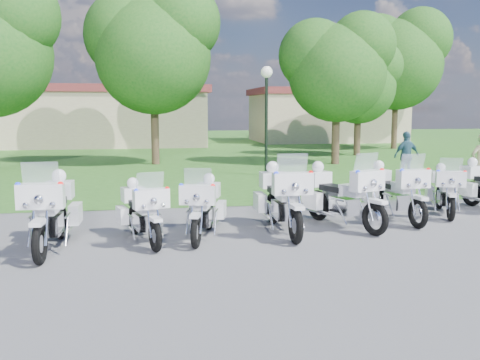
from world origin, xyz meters
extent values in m
plane|color=slate|center=(0.00, 0.00, 0.00)|extent=(100.00, 100.00, 0.00)
cube|color=#2C601E|center=(0.00, 27.00, 0.00)|extent=(100.00, 48.00, 0.01)
torus|color=black|center=(-4.61, -1.67, 0.35)|extent=(0.16, 0.71, 0.71)
torus|color=black|center=(-4.55, 0.14, 0.35)|extent=(0.16, 0.71, 0.71)
cube|color=white|center=(-4.61, -1.69, 0.72)|extent=(0.21, 0.47, 0.07)
cube|color=white|center=(-4.61, -1.42, 1.11)|extent=(0.77, 0.28, 0.42)
cube|color=silver|center=(-4.60, -1.36, 1.48)|extent=(0.60, 0.15, 0.40)
sphere|color=red|center=(-4.27, -1.50, 1.32)|extent=(0.10, 0.10, 0.10)
sphere|color=#1426E5|center=(-4.95, -1.47, 1.32)|extent=(0.10, 0.10, 0.10)
cube|color=silver|center=(-4.58, -0.74, 0.48)|extent=(0.38, 0.61, 0.36)
cube|color=white|center=(-4.59, -1.00, 0.85)|extent=(0.36, 0.56, 0.23)
cube|color=black|center=(-4.57, -0.43, 0.83)|extent=(0.38, 0.67, 0.13)
cube|color=white|center=(-4.24, -0.03, 0.53)|extent=(0.21, 0.56, 0.38)
cube|color=white|center=(-4.88, -0.01, 0.53)|extent=(0.21, 0.56, 0.38)
cube|color=white|center=(-4.55, 0.17, 0.98)|extent=(0.52, 0.44, 0.34)
sphere|color=white|center=(-4.55, 0.17, 1.25)|extent=(0.28, 0.28, 0.28)
torus|color=black|center=(-2.72, -1.19, 0.30)|extent=(0.28, 0.61, 0.60)
torus|color=black|center=(-3.13, 0.28, 0.30)|extent=(0.28, 0.61, 0.60)
cube|color=white|center=(-2.72, -1.21, 0.61)|extent=(0.26, 0.42, 0.06)
cube|color=white|center=(-2.78, -0.99, 0.94)|extent=(0.68, 0.38, 0.36)
cube|color=silver|center=(-2.79, -0.94, 1.26)|extent=(0.51, 0.24, 0.34)
sphere|color=red|center=(-2.48, -0.97, 1.11)|extent=(0.08, 0.08, 0.08)
sphere|color=#1426E5|center=(-3.04, -1.12, 1.11)|extent=(0.08, 0.08, 0.08)
cube|color=silver|center=(-2.93, -0.44, 0.40)|extent=(0.43, 0.57, 0.31)
cube|color=white|center=(-2.87, -0.65, 0.72)|extent=(0.40, 0.53, 0.20)
cube|color=black|center=(-3.00, -0.18, 0.70)|extent=(0.44, 0.62, 0.11)
cube|color=white|center=(-2.84, 0.22, 0.45)|extent=(0.28, 0.49, 0.32)
cube|color=white|center=(-3.36, 0.08, 0.45)|extent=(0.28, 0.49, 0.32)
cube|color=white|center=(-3.14, 0.30, 0.83)|extent=(0.51, 0.46, 0.29)
sphere|color=white|center=(-3.14, 0.30, 1.06)|extent=(0.23, 0.23, 0.23)
torus|color=black|center=(-1.98, -1.07, 0.31)|extent=(0.28, 0.63, 0.62)
torus|color=black|center=(-1.56, 0.45, 0.31)|extent=(0.28, 0.63, 0.62)
cube|color=white|center=(-1.98, -1.08, 0.63)|extent=(0.27, 0.44, 0.06)
cube|color=white|center=(-1.92, -0.86, 0.97)|extent=(0.70, 0.39, 0.37)
cube|color=silver|center=(-1.91, -0.81, 1.30)|extent=(0.53, 0.24, 0.35)
sphere|color=red|center=(-1.65, -0.99, 1.15)|extent=(0.08, 0.08, 0.08)
sphere|color=#1426E5|center=(-2.22, -0.84, 1.15)|extent=(0.08, 0.08, 0.08)
cube|color=silver|center=(-1.76, -0.29, 0.42)|extent=(0.44, 0.58, 0.31)
cube|color=white|center=(-1.82, -0.50, 0.74)|extent=(0.41, 0.54, 0.20)
cube|color=black|center=(-1.69, -0.02, 0.72)|extent=(0.45, 0.64, 0.11)
cube|color=white|center=(-1.33, 0.25, 0.46)|extent=(0.29, 0.51, 0.33)
cube|color=white|center=(-1.87, 0.39, 0.46)|extent=(0.29, 0.51, 0.33)
cube|color=white|center=(-1.55, 0.48, 0.85)|extent=(0.53, 0.47, 0.30)
sphere|color=white|center=(-1.55, 0.48, 1.09)|extent=(0.24, 0.24, 0.24)
torus|color=black|center=(-0.07, -1.06, 0.36)|extent=(0.15, 0.72, 0.72)
torus|color=black|center=(-0.10, 0.77, 0.36)|extent=(0.15, 0.72, 0.72)
cube|color=white|center=(-0.07, -1.08, 0.73)|extent=(0.20, 0.48, 0.08)
cube|color=white|center=(-0.08, -0.81, 1.13)|extent=(0.78, 0.27, 0.43)
cube|color=silver|center=(-0.08, -0.74, 1.51)|extent=(0.60, 0.14, 0.40)
sphere|color=red|center=(0.27, -0.87, 1.33)|extent=(0.10, 0.10, 0.10)
sphere|color=#1426E5|center=(-0.42, -0.88, 1.33)|extent=(0.10, 0.10, 0.10)
cube|color=silver|center=(-0.09, -0.12, 0.48)|extent=(0.37, 0.61, 0.37)
cube|color=white|center=(-0.08, -0.38, 0.86)|extent=(0.35, 0.56, 0.24)
cube|color=black|center=(-0.09, 0.20, 0.84)|extent=(0.38, 0.67, 0.13)
cube|color=white|center=(0.23, 0.62, 0.54)|extent=(0.20, 0.56, 0.39)
cube|color=white|center=(-0.42, 0.61, 0.54)|extent=(0.20, 0.56, 0.39)
cube|color=white|center=(-0.10, 0.81, 0.99)|extent=(0.52, 0.44, 0.34)
sphere|color=white|center=(-0.10, 0.81, 1.27)|extent=(0.28, 0.28, 0.28)
torus|color=black|center=(1.69, -0.68, 0.35)|extent=(0.39, 0.70, 0.70)
torus|color=black|center=(1.03, 0.98, 0.35)|extent=(0.39, 0.70, 0.70)
cube|color=white|center=(1.70, -0.70, 0.71)|extent=(0.35, 0.50, 0.07)
cube|color=white|center=(1.60, -0.45, 1.10)|extent=(0.80, 0.52, 0.42)
cube|color=silver|center=(1.58, -0.40, 1.47)|extent=(0.59, 0.34, 0.39)
sphere|color=red|center=(1.94, -0.39, 1.30)|extent=(0.09, 0.09, 0.09)
sphere|color=#1426E5|center=(1.32, -0.64, 1.30)|extent=(0.09, 0.09, 0.09)
cube|color=silver|center=(1.35, 0.17, 0.47)|extent=(0.55, 0.68, 0.36)
cube|color=white|center=(1.45, -0.06, 0.84)|extent=(0.52, 0.63, 0.23)
cube|color=black|center=(1.24, 0.46, 0.82)|extent=(0.57, 0.74, 0.13)
cube|color=white|center=(1.38, 0.95, 0.53)|extent=(0.38, 0.58, 0.38)
cube|color=white|center=(0.80, 0.72, 0.53)|extent=(0.38, 0.58, 0.38)
cube|color=white|center=(1.02, 1.01, 0.97)|extent=(0.62, 0.58, 0.34)
sphere|color=white|center=(1.02, 1.01, 1.24)|extent=(0.27, 0.27, 0.27)
torus|color=black|center=(2.87, -0.23, 0.33)|extent=(0.19, 0.68, 0.67)
torus|color=black|center=(2.72, 1.47, 0.33)|extent=(0.19, 0.68, 0.67)
cube|color=white|center=(2.87, -0.25, 0.68)|extent=(0.22, 0.46, 0.07)
cube|color=white|center=(2.85, 0.00, 1.06)|extent=(0.74, 0.30, 0.40)
cube|color=silver|center=(2.85, 0.06, 1.41)|extent=(0.57, 0.17, 0.38)
sphere|color=red|center=(3.18, -0.03, 1.25)|extent=(0.09, 0.09, 0.09)
sphere|color=#1426E5|center=(2.54, -0.09, 1.25)|extent=(0.09, 0.09, 0.09)
cube|color=silver|center=(2.80, 0.64, 0.45)|extent=(0.39, 0.59, 0.34)
cube|color=white|center=(2.82, 0.40, 0.80)|extent=(0.37, 0.55, 0.22)
cube|color=black|center=(2.77, 0.94, 0.78)|extent=(0.39, 0.65, 0.12)
cube|color=white|center=(3.04, 1.35, 0.50)|extent=(0.23, 0.54, 0.36)
cube|color=white|center=(2.44, 1.29, 0.50)|extent=(0.23, 0.54, 0.36)
cube|color=white|center=(2.72, 1.50, 0.93)|extent=(0.52, 0.44, 0.32)
sphere|color=white|center=(2.72, 1.50, 1.19)|extent=(0.26, 0.26, 0.26)
torus|color=black|center=(3.99, 0.35, 0.30)|extent=(0.33, 0.61, 0.61)
torus|color=black|center=(4.54, 1.79, 0.30)|extent=(0.33, 0.61, 0.61)
cube|color=white|center=(3.99, 0.33, 0.62)|extent=(0.29, 0.43, 0.06)
cube|color=white|center=(4.07, 0.54, 0.95)|extent=(0.69, 0.44, 0.36)
cube|color=silver|center=(4.09, 0.59, 1.27)|extent=(0.51, 0.28, 0.34)
sphere|color=red|center=(4.32, 0.39, 1.13)|extent=(0.08, 0.08, 0.08)
sphere|color=#1426E5|center=(3.78, 0.59, 1.13)|extent=(0.08, 0.08, 0.08)
cube|color=silver|center=(4.27, 1.08, 0.41)|extent=(0.47, 0.58, 0.31)
cube|color=white|center=(4.20, 0.88, 0.73)|extent=(0.44, 0.54, 0.20)
cube|color=black|center=(4.37, 1.34, 0.71)|extent=(0.49, 0.64, 0.11)
cube|color=white|center=(4.75, 1.57, 0.45)|extent=(0.32, 0.50, 0.33)
cube|color=white|center=(4.24, 1.76, 0.45)|extent=(0.32, 0.50, 0.33)
cube|color=white|center=(4.55, 1.81, 0.84)|extent=(0.54, 0.49, 0.29)
sphere|color=white|center=(4.55, 1.81, 1.07)|extent=(0.24, 0.24, 0.24)
torus|color=black|center=(5.61, 2.04, 0.33)|extent=(0.26, 0.67, 0.66)
cube|color=white|center=(5.35, 1.84, 0.49)|extent=(0.28, 0.54, 0.36)
cube|color=white|center=(5.60, 2.07, 0.91)|extent=(0.54, 0.48, 0.32)
sphere|color=white|center=(5.60, 2.07, 1.16)|extent=(0.26, 0.26, 0.26)
cylinder|color=black|center=(1.64, 9.31, 1.89)|extent=(0.12, 0.12, 3.77)
sphere|color=white|center=(1.64, 9.31, 3.93)|extent=(0.44, 0.44, 0.44)
sphere|color=#165117|center=(-7.76, 11.55, 6.10)|extent=(3.44, 3.44, 3.44)
cylinder|color=#38281C|center=(-2.51, 14.24, 1.79)|extent=(0.36, 0.36, 3.59)
sphere|color=#165117|center=(-2.51, 14.24, 4.89)|extent=(5.22, 5.22, 5.22)
sphere|color=#165117|center=(-3.65, 14.65, 5.87)|extent=(3.91, 3.91, 3.91)
sphere|color=#165117|center=(-1.29, 13.91, 6.36)|extent=(3.59, 3.59, 3.59)
cylinder|color=#38281C|center=(5.72, 12.93, 1.52)|extent=(0.36, 0.36, 3.03)
sphere|color=#165117|center=(5.72, 12.93, 4.14)|extent=(4.41, 4.41, 4.41)
sphere|color=#165117|center=(4.76, 13.28, 4.97)|extent=(3.31, 3.31, 3.31)
sphere|color=#165117|center=(6.76, 12.66, 5.38)|extent=(3.03, 3.03, 3.03)
cylinder|color=#38281C|center=(8.46, 17.10, 1.36)|extent=(0.36, 0.36, 2.72)
sphere|color=#165117|center=(8.46, 17.10, 3.71)|extent=(3.96, 3.96, 3.96)
sphere|color=#165117|center=(7.60, 17.41, 4.46)|extent=(2.97, 2.97, 2.97)
sphere|color=#165117|center=(9.39, 16.85, 4.83)|extent=(2.72, 2.72, 2.72)
cylinder|color=#38281C|center=(12.69, 21.40, 1.94)|extent=(0.36, 0.36, 3.87)
sphere|color=#165117|center=(12.69, 21.40, 5.28)|extent=(5.63, 5.63, 5.63)
sphere|color=#165117|center=(11.46, 21.84, 6.34)|extent=(4.22, 4.22, 4.22)
sphere|color=#165117|center=(14.01, 21.05, 6.86)|extent=(3.87, 3.87, 3.87)
cube|color=tan|center=(-6.00, 28.00, 1.80)|extent=(14.00, 8.00, 3.60)
cube|color=maroon|center=(-6.00, 28.00, 3.85)|extent=(14.56, 8.32, 0.50)
cube|color=tan|center=(11.00, 30.00, 1.80)|extent=(11.00, 7.00, 3.60)
cube|color=maroon|center=(11.00, 30.00, 3.85)|extent=(11.44, 7.28, 0.50)
imported|color=#2E566F|center=(6.34, 7.19, 0.87)|extent=(1.08, 0.60, 1.75)
camera|label=1|loc=(-2.79, -10.70, 2.57)|focal=40.00mm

